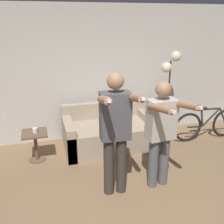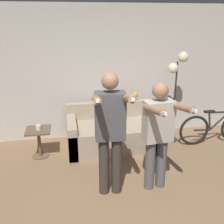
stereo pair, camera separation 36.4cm
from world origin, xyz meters
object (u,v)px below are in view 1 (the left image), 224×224
(person_left, at_px, (116,128))
(side_table, at_px, (35,140))
(couch, at_px, (109,133))
(cat, at_px, (124,97))
(bicycle, at_px, (207,124))
(floor_lamp, at_px, (171,71))
(person_right, at_px, (162,129))
(cup, at_px, (35,130))

(person_left, distance_m, side_table, 1.75)
(couch, height_order, cat, cat)
(couch, relative_size, bicycle, 1.13)
(person_left, height_order, bicycle, person_left)
(cat, relative_size, floor_lamp, 0.27)
(bicycle, bearing_deg, person_right, -143.78)
(cup, relative_size, bicycle, 0.06)
(side_table, bearing_deg, floor_lamp, 4.64)
(couch, xyz_separation_m, bicycle, (2.00, -0.21, 0.04))
(person_right, bearing_deg, cat, 83.89)
(couch, xyz_separation_m, floor_lamp, (1.24, 0.07, 1.12))
(cat, xyz_separation_m, side_table, (-1.74, -0.50, -0.49))
(couch, height_order, person_left, person_left)
(person_right, height_order, cat, person_right)
(cat, distance_m, floor_lamp, 1.03)
(person_left, xyz_separation_m, cup, (-1.04, 1.24, -0.43))
(cup, bearing_deg, side_table, 138.69)
(person_right, relative_size, floor_lamp, 0.89)
(person_left, distance_m, bicycle, 2.66)
(couch, distance_m, cat, 0.80)
(side_table, relative_size, cup, 6.21)
(couch, distance_m, bicycle, 2.01)
(floor_lamp, distance_m, cup, 2.70)
(cat, relative_size, side_table, 0.92)
(person_left, xyz_separation_m, person_right, (0.66, -0.00, -0.09))
(person_right, distance_m, side_table, 2.18)
(cat, bearing_deg, bicycle, -19.59)
(couch, bearing_deg, bicycle, -5.89)
(bicycle, bearing_deg, side_table, 178.92)
(person_right, relative_size, cup, 18.67)
(cup, xyz_separation_m, bicycle, (3.32, -0.05, -0.24))
(cup, height_order, bicycle, bicycle)
(couch, xyz_separation_m, side_table, (-1.33, -0.14, 0.09))
(cat, bearing_deg, cup, -163.49)
(couch, distance_m, side_table, 1.34)
(cat, bearing_deg, side_table, -163.91)
(side_table, xyz_separation_m, bicycle, (3.33, -0.06, -0.05))
(person_left, bearing_deg, couch, 82.49)
(cat, xyz_separation_m, cup, (-1.73, -0.51, -0.30))
(couch, bearing_deg, cup, -173.37)
(cat, xyz_separation_m, floor_lamp, (0.83, -0.29, 0.53))
(person_right, bearing_deg, couch, 100.09)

